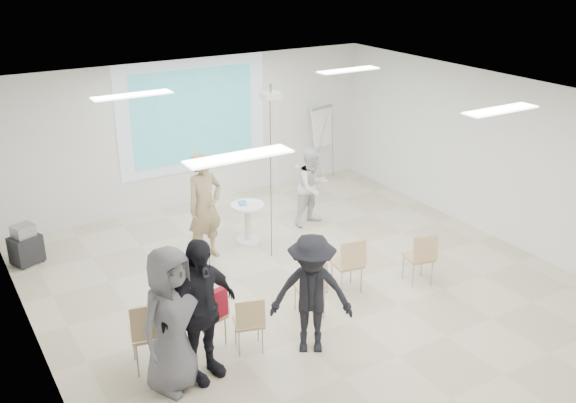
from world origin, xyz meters
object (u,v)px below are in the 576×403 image
chair_left_inner (249,320)px  chair_center (311,285)px  audience_outer (171,312)px  chair_far_left (149,330)px  chair_left_mid (211,313)px  chair_right_inner (349,261)px  player_left (204,200)px  player_right (313,183)px  laptop (248,319)px  av_cart (26,246)px  audience_left (199,301)px  chair_right_far (421,255)px  flipchart_easel (323,127)px  audience_mid (312,287)px  pedestal_table (248,220)px

chair_left_inner → chair_center: 1.22m
chair_center → audience_outer: audience_outer is taller
chair_far_left → chair_left_inner: bearing=-2.5°
chair_far_left → chair_center: size_ratio=1.12×
chair_left_mid → chair_right_inner: 2.47m
player_left → player_right: player_left is taller
player_left → player_right: size_ratio=1.28×
laptop → av_cart: (-2.06, 4.15, -0.12)m
chair_far_left → chair_right_inner: bearing=16.8°
laptop → audience_left: (-0.77, -0.24, 0.64)m
player_right → chair_left_mid: (-3.43, -2.78, -0.32)m
laptop → audience_left: bearing=35.3°
audience_outer → player_right: bearing=15.3°
chair_left_mid → chair_center: (1.56, -0.05, 0.00)m
player_left → chair_right_inner: (1.39, -2.25, -0.54)m
player_left → audience_left: size_ratio=0.99×
player_right → chair_left_inner: (-3.05, -3.14, -0.35)m
chair_left_mid → chair_center: 1.57m
chair_far_left → chair_right_inner: 3.34m
chair_far_left → player_right: bearing=45.0°
player_left → laptop: size_ratio=7.10×
chair_right_far → flipchart_easel: bearing=87.8°
chair_far_left → chair_left_mid: (0.86, 0.05, -0.06)m
player_right → chair_far_left: 5.15m
chair_left_mid → av_cart: bearing=98.3°
audience_mid → flipchart_easel: size_ratio=1.09×
pedestal_table → chair_center: (-0.41, -2.73, 0.10)m
chair_center → pedestal_table: bearing=95.4°
audience_mid → audience_outer: size_ratio=0.91×
chair_right_far → av_cart: 6.59m
chair_right_inner → laptop: bearing=-157.4°
chair_left_mid → audience_mid: 1.40m
audience_left → laptop: bearing=1.9°
chair_left_inner → audience_outer: size_ratio=0.39×
pedestal_table → flipchart_easel: (2.98, 2.01, 0.86)m
player_left → flipchart_easel: 4.47m
pedestal_table → laptop: (-1.57, -2.96, 0.02)m
player_right → chair_left_inner: bearing=-144.2°
chair_far_left → flipchart_easel: bearing=50.9°
audience_mid → chair_left_inner: bearing=-173.9°
chair_right_far → av_cart: (-5.22, 4.02, -0.20)m
player_right → audience_mid: (-2.32, -3.51, 0.11)m
pedestal_table → audience_outer: size_ratio=0.36×
chair_left_mid → laptop: (0.41, -0.28, -0.08)m
chair_right_inner → flipchart_easel: bearing=69.0°
player_right → flipchart_easel: (1.52, 1.91, 0.45)m
audience_left → player_left: bearing=49.2°
chair_left_mid → audience_left: audience_left is taller
pedestal_table → audience_mid: size_ratio=0.40×
chair_center → av_cart: 5.08m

